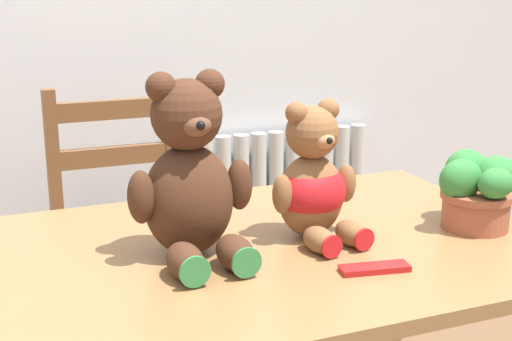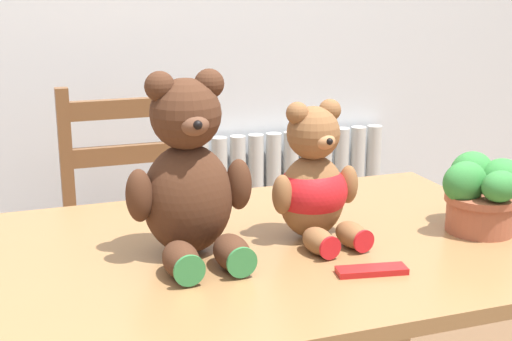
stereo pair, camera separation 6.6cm
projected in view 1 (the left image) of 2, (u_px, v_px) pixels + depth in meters
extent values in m
cylinder|color=beige|center=(188.00, 228.00, 2.73)|extent=(0.06, 0.06, 0.70)
cylinder|color=beige|center=(206.00, 226.00, 2.76)|extent=(0.06, 0.06, 0.70)
cylinder|color=beige|center=(224.00, 223.00, 2.79)|extent=(0.06, 0.06, 0.70)
cylinder|color=beige|center=(242.00, 221.00, 2.81)|extent=(0.06, 0.06, 0.70)
cylinder|color=beige|center=(259.00, 219.00, 2.84)|extent=(0.06, 0.06, 0.70)
cylinder|color=beige|center=(276.00, 217.00, 2.86)|extent=(0.06, 0.06, 0.70)
cylinder|color=beige|center=(292.00, 214.00, 2.89)|extent=(0.06, 0.06, 0.70)
cylinder|color=beige|center=(308.00, 212.00, 2.92)|extent=(0.06, 0.06, 0.70)
cylinder|color=beige|center=(324.00, 210.00, 2.94)|extent=(0.06, 0.06, 0.70)
cylinder|color=beige|center=(340.00, 208.00, 2.97)|extent=(0.06, 0.06, 0.70)
cylinder|color=beige|center=(355.00, 206.00, 3.00)|extent=(0.06, 0.06, 0.70)
cube|color=beige|center=(275.00, 292.00, 2.95)|extent=(0.80, 0.10, 0.04)
cube|color=olive|center=(232.00, 256.00, 1.49)|extent=(1.37, 0.82, 0.03)
cube|color=olive|center=(390.00, 297.00, 2.14)|extent=(0.06, 0.06, 0.70)
cube|color=brown|center=(131.00, 261.00, 2.19)|extent=(0.42, 0.41, 0.03)
cube|color=brown|center=(174.00, 223.00, 2.41)|extent=(0.04, 0.04, 0.95)
cube|color=brown|center=(59.00, 237.00, 2.28)|extent=(0.04, 0.04, 0.95)
cube|color=brown|center=(112.00, 110.00, 2.24)|extent=(0.34, 0.03, 0.06)
cube|color=brown|center=(114.00, 156.00, 2.28)|extent=(0.34, 0.03, 0.06)
ellipsoid|color=#472819|center=(189.00, 200.00, 1.45)|extent=(0.19, 0.17, 0.23)
sphere|color=#472819|center=(186.00, 115.00, 1.40)|extent=(0.14, 0.14, 0.14)
sphere|color=#472819|center=(210.00, 84.00, 1.40)|extent=(0.06, 0.06, 0.06)
sphere|color=#472819|center=(161.00, 87.00, 1.36)|extent=(0.06, 0.06, 0.06)
ellipsoid|color=brown|center=(196.00, 125.00, 1.36)|extent=(0.06, 0.06, 0.05)
sphere|color=black|center=(201.00, 126.00, 1.33)|extent=(0.02, 0.02, 0.02)
ellipsoid|color=#472819|center=(239.00, 185.00, 1.46)|extent=(0.06, 0.06, 0.11)
ellipsoid|color=#472819|center=(141.00, 197.00, 1.38)|extent=(0.06, 0.06, 0.11)
ellipsoid|color=#472819|center=(235.00, 253.00, 1.38)|extent=(0.07, 0.12, 0.07)
cylinder|color=#337F42|center=(247.00, 263.00, 1.33)|extent=(0.06, 0.01, 0.06)
ellipsoid|color=#472819|center=(185.00, 261.00, 1.34)|extent=(0.07, 0.12, 0.07)
cylinder|color=#337F42|center=(195.00, 272.00, 1.29)|extent=(0.06, 0.01, 0.06)
ellipsoid|color=brown|center=(311.00, 195.00, 1.55)|extent=(0.16, 0.15, 0.18)
sphere|color=brown|center=(312.00, 132.00, 1.51)|extent=(0.11, 0.11, 0.11)
sphere|color=brown|center=(328.00, 109.00, 1.52)|extent=(0.05, 0.05, 0.05)
sphere|color=brown|center=(297.00, 113.00, 1.48)|extent=(0.05, 0.05, 0.05)
ellipsoid|color=#B2794C|center=(324.00, 140.00, 1.48)|extent=(0.05, 0.05, 0.04)
sphere|color=black|center=(329.00, 141.00, 1.46)|extent=(0.01, 0.01, 0.01)
ellipsoid|color=brown|center=(346.00, 183.00, 1.57)|extent=(0.05, 0.05, 0.09)
ellipsoid|color=brown|center=(282.00, 194.00, 1.49)|extent=(0.05, 0.05, 0.09)
ellipsoid|color=brown|center=(351.00, 233.00, 1.51)|extent=(0.07, 0.10, 0.05)
cylinder|color=red|center=(364.00, 240.00, 1.47)|extent=(0.05, 0.01, 0.05)
ellipsoid|color=brown|center=(320.00, 240.00, 1.47)|extent=(0.07, 0.10, 0.05)
cylinder|color=red|center=(332.00, 247.00, 1.43)|extent=(0.05, 0.01, 0.05)
ellipsoid|color=red|center=(311.00, 191.00, 1.55)|extent=(0.18, 0.16, 0.13)
cylinder|color=#9E5138|center=(476.00, 210.00, 1.61)|extent=(0.15, 0.15, 0.09)
cylinder|color=#9E5138|center=(477.00, 195.00, 1.60)|extent=(0.16, 0.16, 0.02)
ellipsoid|color=#337F38|center=(496.00, 177.00, 1.62)|extent=(0.10, 0.10, 0.10)
ellipsoid|color=#337F38|center=(466.00, 170.00, 1.65)|extent=(0.10, 0.09, 0.10)
ellipsoid|color=#337F38|center=(461.00, 179.00, 1.58)|extent=(0.10, 0.07, 0.09)
ellipsoid|color=#337F38|center=(496.00, 183.00, 1.54)|extent=(0.08, 0.06, 0.07)
cube|color=red|center=(375.00, 268.00, 1.38)|extent=(0.14, 0.06, 0.01)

